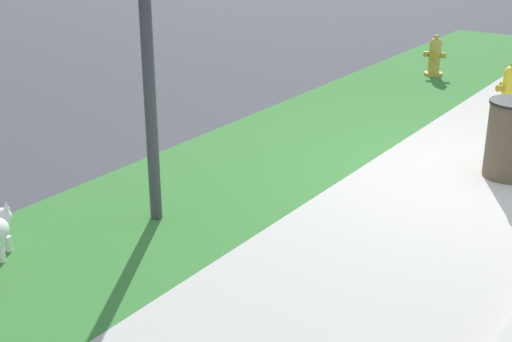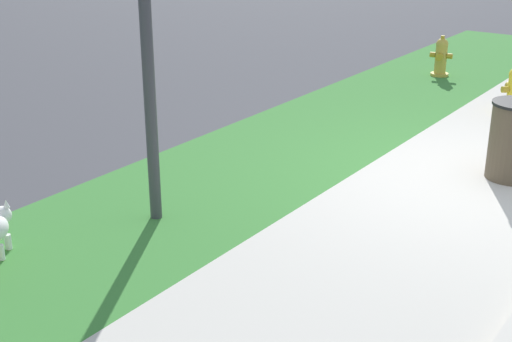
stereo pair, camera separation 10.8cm
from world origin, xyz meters
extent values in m
plane|color=#424247|center=(0.00, 0.00, 0.00)|extent=(120.00, 120.00, 0.00)
cube|color=#BCB7AD|center=(0.00, 0.00, 0.01)|extent=(18.00, 2.33, 0.01)
cube|color=#387A33|center=(0.00, 2.28, 0.00)|extent=(18.00, 2.23, 0.01)
cylinder|color=yellow|center=(2.75, 0.45, 0.03)|extent=(0.33, 0.33, 0.05)
cylinder|color=yellow|center=(2.75, 0.45, 0.31)|extent=(0.21, 0.21, 0.53)
sphere|color=yellow|center=(2.75, 0.45, 0.58)|extent=(0.22, 0.22, 0.22)
cylinder|color=#B29323|center=(2.65, 0.56, 0.38)|extent=(0.13, 0.13, 0.09)
cylinder|color=#B29323|center=(2.86, 0.56, 0.38)|extent=(0.16, 0.16, 0.12)
cylinder|color=gold|center=(4.41, 2.19, 0.03)|extent=(0.30, 0.30, 0.05)
cylinder|color=gold|center=(4.41, 2.19, 0.29)|extent=(0.19, 0.19, 0.49)
sphere|color=gold|center=(4.41, 2.19, 0.54)|extent=(0.20, 0.20, 0.20)
cube|color=#B29323|center=(4.41, 2.19, 0.66)|extent=(0.06, 0.06, 0.06)
cylinder|color=#B29323|center=(4.43, 2.05, 0.35)|extent=(0.10, 0.10, 0.09)
cylinder|color=#B29323|center=(4.38, 2.33, 0.35)|extent=(0.10, 0.10, 0.09)
cylinder|color=#B29323|center=(4.26, 2.17, 0.35)|extent=(0.12, 0.14, 0.12)
sphere|color=white|center=(-3.85, 2.85, 0.28)|extent=(0.16, 0.16, 0.16)
sphere|color=black|center=(-3.79, 2.90, 0.27)|extent=(0.03, 0.03, 0.03)
cone|color=white|center=(-3.82, 2.82, 0.39)|extent=(0.08, 0.08, 0.07)
cylinder|color=white|center=(-3.90, 2.75, 0.07)|extent=(0.06, 0.06, 0.14)
cylinder|color=white|center=(-4.05, 2.63, 0.07)|extent=(0.06, 0.06, 0.14)
cylinder|color=brown|center=(0.32, -0.27, 0.41)|extent=(0.54, 0.54, 0.83)
camera|label=1|loc=(-7.20, -2.12, 2.85)|focal=50.00mm
camera|label=2|loc=(-7.14, -2.21, 2.85)|focal=50.00mm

